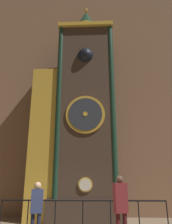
% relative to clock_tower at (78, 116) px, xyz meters
% --- Properties ---
extents(cathedral_back_wall, '(24.00, 0.32, 13.03)m').
position_rel_clock_tower_xyz_m(cathedral_back_wall, '(-0.17, 1.38, 1.89)').
color(cathedral_back_wall, '#846047').
rests_on(cathedral_back_wall, ground_plane).
extents(clock_tower, '(4.15, 1.82, 10.92)m').
position_rel_clock_tower_xyz_m(clock_tower, '(0.00, 0.00, 0.00)').
color(clock_tower, '#423328').
rests_on(clock_tower, ground_plane).
extents(railing_fence, '(5.37, 0.05, 1.07)m').
position_rel_clock_tower_xyz_m(railing_fence, '(0.39, -2.42, -4.01)').
color(railing_fence, black).
rests_on(railing_fence, ground_plane).
extents(visitor_near, '(0.39, 0.31, 1.63)m').
position_rel_clock_tower_xyz_m(visitor_near, '(-0.90, -3.27, -3.64)').
color(visitor_near, '#1B213A').
rests_on(visitor_near, ground_plane).
extents(visitor_far, '(0.39, 0.30, 1.80)m').
position_rel_clock_tower_xyz_m(visitor_far, '(1.47, -3.75, -3.53)').
color(visitor_far, '#461518').
rests_on(visitor_far, ground_plane).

